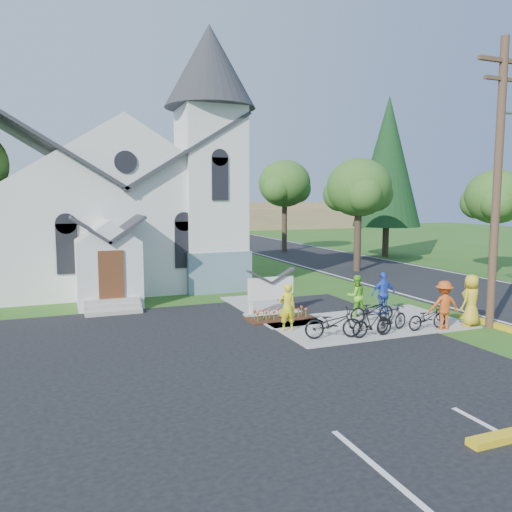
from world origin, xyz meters
name	(u,v)px	position (x,y,z in m)	size (l,w,h in m)	color
ground	(339,331)	(0.00, 0.00, 0.00)	(120.00, 120.00, 0.00)	#2E5E1B
parking_lot	(144,377)	(-7.00, -2.00, 0.01)	(20.00, 16.00, 0.02)	black
road	(351,264)	(10.00, 15.00, 0.01)	(8.00, 90.00, 0.02)	black
sidewalk	(367,323)	(1.50, 0.50, 0.03)	(7.00, 4.00, 0.05)	gray
church	(127,186)	(-5.48, 12.48, 5.25)	(12.35, 12.00, 13.00)	white
church_sign	(271,289)	(-1.20, 3.20, 1.03)	(2.20, 0.40, 1.70)	gray
flower_bed	(280,319)	(-1.20, 2.30, 0.04)	(2.60, 1.10, 0.07)	#361A0E
utility_pole	(499,175)	(5.36, -1.50, 5.40)	(3.45, 0.28, 10.00)	#4D3326
tree_road_near	(359,188)	(8.50, 12.00, 5.21)	(4.00, 4.00, 7.05)	#32241B
tree_road_mid	(285,184)	(9.00, 24.00, 5.78)	(4.40, 4.40, 7.80)	#32241B
tree_road_far	(496,197)	(15.50, 8.00, 4.63)	(3.60, 3.60, 6.30)	#32241B
conifer	(388,162)	(15.00, 18.00, 7.39)	(5.20, 5.20, 12.40)	#32241B
distant_hills	(152,215)	(3.36, 56.33, 2.17)	(61.00, 10.00, 5.60)	#8B6E4E
cyclist_0	(287,307)	(-1.70, 0.60, 0.87)	(0.60, 0.39, 1.64)	yellow
bike_0	(333,323)	(-0.71, -0.81, 0.55)	(0.67, 1.91, 1.00)	black
cyclist_1	(356,296)	(1.66, 1.53, 0.86)	(0.78, 0.61, 1.61)	#69CA25
bike_1	(372,323)	(0.57, -1.15, 0.52)	(0.44, 1.55, 0.93)	black
cyclist_2	(383,294)	(2.73, 1.27, 0.90)	(1.00, 0.42, 1.70)	blue
bike_2	(372,310)	(1.68, 0.49, 0.51)	(0.62, 1.77, 0.93)	black
cyclist_3	(444,305)	(3.47, -1.20, 0.90)	(1.10, 0.63, 1.70)	#CA4D16
bike_3	(392,318)	(1.60, -0.80, 0.51)	(0.43, 1.53, 0.92)	black
cyclist_4	(471,300)	(4.70, -1.20, 0.98)	(0.90, 0.59, 1.85)	gold
bike_4	(428,317)	(2.90, -1.06, 0.47)	(0.56, 1.61, 0.85)	black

